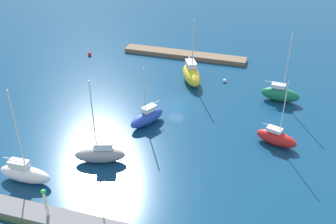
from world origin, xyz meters
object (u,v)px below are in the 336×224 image
(harbor_beacon, at_px, (45,200))
(mooring_buoy_white, at_px, (225,81))
(sailboat_white_center_basin, at_px, (25,173))
(sailboat_red_lone_north, at_px, (276,138))
(pier_dock, at_px, (185,55))
(sailboat_green_far_south, at_px, (280,94))
(mooring_buoy_red, at_px, (90,54))
(sailboat_blue_inner_mooring, at_px, (147,117))
(sailboat_yellow_west_end, at_px, (191,74))
(sailboat_gray_mid_basin, at_px, (100,154))

(harbor_beacon, relative_size, mooring_buoy_white, 5.72)
(sailboat_white_center_basin, height_order, sailboat_red_lone_north, sailboat_white_center_basin)
(pier_dock, xyz_separation_m, harbor_beacon, (3.48, 48.65, 2.89))
(sailboat_green_far_south, xyz_separation_m, mooring_buoy_red, (39.51, -8.15, -0.98))
(pier_dock, bearing_deg, sailboat_blue_inner_mooring, 91.53)
(sailboat_white_center_basin, height_order, sailboat_blue_inner_mooring, sailboat_white_center_basin)
(harbor_beacon, distance_m, sailboat_blue_inner_mooring, 22.78)
(sailboat_yellow_west_end, height_order, sailboat_gray_mid_basin, sailboat_gray_mid_basin)
(sailboat_white_center_basin, distance_m, sailboat_yellow_west_end, 35.47)
(sailboat_gray_mid_basin, distance_m, mooring_buoy_red, 36.13)
(mooring_buoy_red, bearing_deg, mooring_buoy_white, 172.26)
(sailboat_gray_mid_basin, bearing_deg, pier_dock, -110.85)
(sailboat_blue_inner_mooring, bearing_deg, sailboat_white_center_basin, -2.84)
(sailboat_green_far_south, bearing_deg, harbor_beacon, -119.64)
(sailboat_yellow_west_end, distance_m, mooring_buoy_white, 6.33)
(sailboat_green_far_south, distance_m, mooring_buoy_red, 40.36)
(harbor_beacon, bearing_deg, sailboat_gray_mid_basin, -95.36)
(sailboat_blue_inner_mooring, distance_m, mooring_buoy_white, 19.62)
(sailboat_yellow_west_end, distance_m, sailboat_blue_inner_mooring, 15.99)
(harbor_beacon, relative_size, sailboat_red_lone_north, 0.36)
(mooring_buoy_white, bearing_deg, sailboat_green_far_south, 157.70)
(sailboat_white_center_basin, xyz_separation_m, sailboat_yellow_west_end, (-13.96, -32.60, 0.29))
(sailboat_white_center_basin, bearing_deg, sailboat_yellow_west_end, 65.64)
(sailboat_blue_inner_mooring, height_order, mooring_buoy_red, sailboat_blue_inner_mooring)
(sailboat_blue_inner_mooring, relative_size, mooring_buoy_white, 15.16)
(pier_dock, relative_size, mooring_buoy_white, 39.35)
(sailboat_white_center_basin, xyz_separation_m, sailboat_gray_mid_basin, (-7.57, -6.35, -0.02))
(sailboat_yellow_west_end, relative_size, sailboat_blue_inner_mooring, 1.22)
(sailboat_green_far_south, relative_size, sailboat_blue_inner_mooring, 1.23)
(mooring_buoy_white, bearing_deg, mooring_buoy_red, -7.74)
(harbor_beacon, xyz_separation_m, sailboat_green_far_south, (-23.61, -35.39, -1.95))
(pier_dock, height_order, sailboat_white_center_basin, sailboat_white_center_basin)
(sailboat_red_lone_north, xyz_separation_m, sailboat_blue_inner_mooring, (19.59, 0.13, 0.06))
(sailboat_gray_mid_basin, height_order, sailboat_blue_inner_mooring, sailboat_gray_mid_basin)
(sailboat_white_center_basin, distance_m, mooring_buoy_white, 39.62)
(sailboat_yellow_west_end, bearing_deg, pier_dock, 173.42)
(pier_dock, bearing_deg, sailboat_yellow_west_end, 110.48)
(sailboat_white_center_basin, bearing_deg, harbor_beacon, -40.63)
(sailboat_yellow_west_end, relative_size, mooring_buoy_red, 15.22)
(harbor_beacon, relative_size, sailboat_green_far_south, 0.31)
(sailboat_white_center_basin, height_order, sailboat_yellow_west_end, sailboat_white_center_basin)
(sailboat_gray_mid_basin, relative_size, mooring_buoy_white, 19.14)
(sailboat_red_lone_north, bearing_deg, sailboat_white_center_basin, -133.86)
(sailboat_green_far_south, bearing_deg, sailboat_yellow_west_end, 175.12)
(mooring_buoy_white, bearing_deg, harbor_beacon, 71.20)
(pier_dock, xyz_separation_m, sailboat_gray_mid_basin, (2.39, 36.98, 0.87))
(sailboat_red_lone_north, relative_size, sailboat_blue_inner_mooring, 1.04)
(pier_dock, xyz_separation_m, sailboat_blue_inner_mooring, (-0.70, 26.36, 0.80))
(sailboat_white_center_basin, bearing_deg, mooring_buoy_red, 102.69)
(pier_dock, bearing_deg, sailboat_gray_mid_basin, 86.30)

